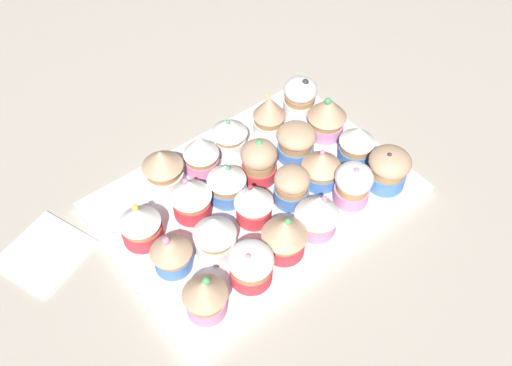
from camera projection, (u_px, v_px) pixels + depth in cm
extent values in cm
cube|color=#B2A899|center=(256.00, 206.00, 88.12)|extent=(180.00, 180.00, 3.00)
cube|color=silver|center=(256.00, 198.00, 86.50)|extent=(46.32, 32.57, 1.20)
cylinder|color=pink|center=(206.00, 304.00, 72.83)|extent=(5.41, 5.41, 2.44)
cylinder|color=#AD7F51|center=(205.00, 297.00, 71.27)|extent=(5.12, 5.12, 1.60)
cone|color=tan|center=(204.00, 288.00, 69.50)|extent=(6.04, 6.04, 2.98)
sphere|color=#4CB266|center=(206.00, 281.00, 68.65)|extent=(1.03, 1.03, 1.03)
cylinder|color=#D1333D|center=(251.00, 273.00, 75.89)|extent=(5.90, 5.90, 2.36)
cylinder|color=#AD7F51|center=(251.00, 266.00, 74.54)|extent=(5.55, 5.55, 1.12)
ellipsoid|color=white|center=(251.00, 260.00, 73.31)|extent=(6.36, 6.36, 3.48)
sphere|color=pink|center=(248.00, 256.00, 71.79)|extent=(0.83, 0.83, 0.83)
cylinder|color=#D1333D|center=(284.00, 245.00, 78.76)|extent=(6.00, 6.00, 2.38)
cylinder|color=#AD7F51|center=(284.00, 238.00, 77.28)|extent=(5.52, 5.52, 1.45)
cone|color=tan|center=(285.00, 228.00, 75.48)|extent=(6.60, 6.60, 3.22)
sphere|color=#4CB266|center=(288.00, 222.00, 74.37)|extent=(0.93, 0.93, 0.93)
cylinder|color=pink|center=(316.00, 223.00, 81.29)|extent=(6.03, 6.03, 2.25)
cylinder|color=#AD7F51|center=(317.00, 216.00, 79.99)|extent=(5.65, 5.65, 1.11)
cone|color=white|center=(318.00, 206.00, 78.03)|extent=(6.66, 6.66, 3.96)
sphere|color=pink|center=(325.00, 199.00, 76.49)|extent=(0.87, 0.87, 0.87)
cylinder|color=pink|center=(351.00, 193.00, 84.66)|extent=(5.48, 5.48, 2.51)
cylinder|color=#AD7F51|center=(352.00, 186.00, 83.23)|extent=(4.98, 4.98, 1.19)
ellipsoid|color=white|center=(354.00, 178.00, 81.81)|extent=(5.80, 5.80, 4.16)
sphere|color=pink|center=(356.00, 170.00, 80.18)|extent=(0.93, 0.93, 0.93)
cylinder|color=#477AC6|center=(386.00, 177.00, 86.54)|extent=(6.03, 6.03, 2.76)
cylinder|color=#AD7F51|center=(388.00, 169.00, 85.02)|extent=(5.47, 5.47, 1.18)
ellipsoid|color=tan|center=(390.00, 162.00, 83.71)|extent=(6.55, 6.55, 3.69)
sphere|color=#333338|center=(389.00, 155.00, 82.28)|extent=(0.76, 0.76, 0.76)
cylinder|color=#477AC6|center=(173.00, 260.00, 77.14)|extent=(5.31, 5.31, 2.37)
cylinder|color=#AD7F51|center=(172.00, 254.00, 75.75)|extent=(5.03, 5.03, 1.23)
cone|color=tan|center=(170.00, 245.00, 74.07)|extent=(5.91, 5.91, 3.11)
sphere|color=pink|center=(166.00, 241.00, 72.83)|extent=(1.15, 1.15, 1.15)
cylinder|color=white|center=(216.00, 244.00, 78.76)|extent=(5.88, 5.88, 2.52)
cylinder|color=#AD7F51|center=(215.00, 236.00, 77.21)|extent=(5.19, 5.19, 1.49)
cone|color=white|center=(214.00, 226.00, 75.26)|extent=(6.17, 6.17, 3.56)
cylinder|color=#D1333D|center=(254.00, 212.00, 82.30)|extent=(5.28, 5.28, 2.65)
cylinder|color=#AD7F51|center=(254.00, 204.00, 80.84)|extent=(4.75, 4.75, 1.15)
cone|color=white|center=(254.00, 195.00, 79.14)|extent=(5.86, 5.86, 3.23)
sphere|color=red|center=(250.00, 187.00, 78.15)|extent=(0.85, 0.85, 0.85)
cylinder|color=#477AC6|center=(291.00, 194.00, 84.54)|extent=(5.44, 5.44, 2.65)
cylinder|color=#AD7F51|center=(292.00, 186.00, 83.09)|extent=(5.04, 5.04, 1.12)
ellipsoid|color=tan|center=(292.00, 179.00, 81.89)|extent=(5.47, 5.47, 3.32)
cylinder|color=#477AC6|center=(320.00, 175.00, 87.17)|extent=(6.09, 6.09, 2.31)
cylinder|color=#AD7F51|center=(321.00, 168.00, 85.87)|extent=(5.71, 5.71, 1.06)
cone|color=tan|center=(322.00, 159.00, 84.35)|extent=(6.26, 6.26, 2.87)
sphere|color=pink|center=(322.00, 153.00, 83.47)|extent=(0.85, 0.85, 0.85)
cylinder|color=#477AC6|center=(355.00, 153.00, 90.10)|extent=(5.48, 5.48, 2.37)
cylinder|color=#AD7F51|center=(356.00, 145.00, 88.57)|extent=(5.14, 5.14, 1.59)
cone|color=white|center=(358.00, 135.00, 86.81)|extent=(5.78, 5.78, 2.97)
cylinder|color=#D1333D|center=(143.00, 232.00, 80.00)|extent=(5.95, 5.95, 2.69)
cylinder|color=#AD7F51|center=(140.00, 224.00, 78.50)|extent=(5.53, 5.53, 1.19)
cone|color=white|center=(138.00, 216.00, 76.95)|extent=(6.04, 6.04, 2.80)
sphere|color=#EAD64C|center=(135.00, 208.00, 76.28)|extent=(1.06, 1.06, 1.06)
cylinder|color=#D1333D|center=(192.00, 207.00, 82.88)|extent=(5.75, 5.75, 2.76)
cylinder|color=#AD7F51|center=(191.00, 198.00, 81.31)|extent=(5.40, 5.40, 1.32)
cone|color=white|center=(190.00, 189.00, 79.55)|extent=(6.24, 6.24, 3.22)
sphere|color=pink|center=(185.00, 181.00, 78.52)|extent=(0.93, 0.93, 0.93)
cylinder|color=#477AC6|center=(227.00, 191.00, 84.99)|extent=(6.00, 6.00, 2.56)
cylinder|color=#AD7F51|center=(227.00, 182.00, 83.45)|extent=(5.39, 5.39, 1.44)
cone|color=white|center=(226.00, 173.00, 81.71)|extent=(6.01, 6.01, 3.05)
sphere|color=#4CB266|center=(228.00, 168.00, 80.35)|extent=(0.65, 0.65, 0.65)
cylinder|color=#D1333D|center=(259.00, 172.00, 87.49)|extent=(5.55, 5.55, 2.48)
cylinder|color=#AD7F51|center=(259.00, 163.00, 85.95)|extent=(5.04, 5.04, 1.51)
ellipsoid|color=tan|center=(259.00, 155.00, 84.40)|extent=(5.74, 5.74, 4.19)
sphere|color=#4CB266|center=(259.00, 143.00, 83.24)|extent=(1.17, 1.17, 1.17)
cylinder|color=#477AC6|center=(295.00, 150.00, 90.53)|extent=(6.01, 6.01, 2.36)
cylinder|color=#AD7F51|center=(296.00, 142.00, 89.14)|extent=(5.49, 5.49, 1.24)
ellipsoid|color=tan|center=(296.00, 136.00, 87.93)|extent=(6.41, 6.41, 3.16)
cylinder|color=pink|center=(325.00, 128.00, 93.81)|extent=(6.05, 6.05, 2.39)
cylinder|color=#AD7F51|center=(326.00, 119.00, 92.30)|extent=(5.55, 5.55, 1.51)
cone|color=tan|center=(328.00, 107.00, 90.22)|extent=(6.64, 6.64, 3.88)
sphere|color=#4CB266|center=(328.00, 101.00, 88.58)|extent=(1.13, 1.13, 1.13)
cylinder|color=white|center=(165.00, 178.00, 86.64)|extent=(6.17, 6.17, 2.56)
cylinder|color=#AD7F51|center=(163.00, 169.00, 85.04)|extent=(5.54, 5.54, 1.58)
cone|color=tan|center=(161.00, 159.00, 83.22)|extent=(6.40, 6.40, 3.13)
cylinder|color=pink|center=(202.00, 164.00, 88.45)|extent=(5.50, 5.50, 2.66)
cylinder|color=#AD7F51|center=(201.00, 156.00, 87.00)|extent=(5.26, 5.26, 1.12)
cone|color=white|center=(200.00, 145.00, 85.19)|extent=(5.71, 5.71, 3.57)
cylinder|color=white|center=(230.00, 143.00, 91.60)|extent=(5.55, 5.55, 2.39)
cylinder|color=#AD7F51|center=(229.00, 135.00, 90.20)|extent=(5.02, 5.02, 1.24)
cone|color=white|center=(229.00, 126.00, 88.61)|extent=(6.03, 6.03, 2.89)
sphere|color=#4CB266|center=(228.00, 122.00, 87.26)|extent=(0.71, 0.71, 0.71)
cylinder|color=white|center=(269.00, 126.00, 94.09)|extent=(5.34, 5.34, 2.43)
cylinder|color=#AD7F51|center=(269.00, 118.00, 92.66)|extent=(5.10, 5.10, 1.26)
cone|color=tan|center=(269.00, 106.00, 90.68)|extent=(5.51, 5.51, 3.86)
sphere|color=#EAD64C|center=(268.00, 96.00, 89.59)|extent=(0.64, 0.64, 0.64)
cylinder|color=white|center=(299.00, 105.00, 97.29)|extent=(5.63, 5.63, 2.51)
cylinder|color=#AD7F51|center=(300.00, 98.00, 95.91)|extent=(5.33, 5.33, 1.08)
ellipsoid|color=white|center=(301.00, 90.00, 94.57)|extent=(5.81, 5.81, 3.99)
sphere|color=#333338|center=(305.00, 82.00, 93.07)|extent=(1.16, 1.16, 1.16)
cube|color=white|center=(45.00, 252.00, 80.43)|extent=(14.11, 13.95, 0.60)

